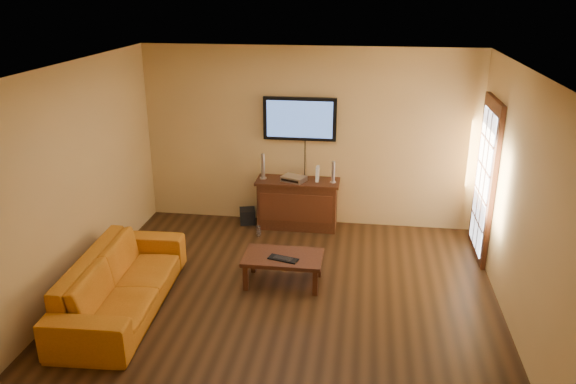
% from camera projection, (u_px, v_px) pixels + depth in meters
% --- Properties ---
extents(ground_plane, '(5.00, 5.00, 0.00)m').
position_uv_depth(ground_plane, '(283.00, 304.00, 6.56)').
color(ground_plane, black).
rests_on(ground_plane, ground).
extents(room_walls, '(5.00, 5.00, 5.00)m').
position_uv_depth(room_walls, '(291.00, 150.00, 6.56)').
color(room_walls, tan).
rests_on(room_walls, ground).
extents(french_door, '(0.07, 1.02, 2.22)m').
position_uv_depth(french_door, '(485.00, 182.00, 7.45)').
color(french_door, '#36180C').
rests_on(french_door, ground).
extents(media_console, '(1.25, 0.48, 0.75)m').
position_uv_depth(media_console, '(298.00, 203.00, 8.54)').
color(media_console, '#36180C').
rests_on(media_console, ground).
extents(television, '(1.09, 0.08, 0.64)m').
position_uv_depth(television, '(300.00, 119.00, 8.29)').
color(television, black).
rests_on(television, ground).
extents(coffee_table, '(0.97, 0.58, 0.38)m').
position_uv_depth(coffee_table, '(283.00, 260.00, 6.91)').
color(coffee_table, '#36180C').
rests_on(coffee_table, ground).
extents(sofa, '(0.78, 2.29, 0.88)m').
position_uv_depth(sofa, '(121.00, 273.00, 6.34)').
color(sofa, '#C06C15').
rests_on(sofa, ground).
extents(speaker_left, '(0.11, 0.11, 0.39)m').
position_uv_depth(speaker_left, '(263.00, 167.00, 8.44)').
color(speaker_left, silver).
rests_on(speaker_left, media_console).
extents(speaker_right, '(0.09, 0.09, 0.33)m').
position_uv_depth(speaker_right, '(333.00, 173.00, 8.27)').
color(speaker_right, silver).
rests_on(speaker_right, media_console).
extents(av_receiver, '(0.40, 0.35, 0.08)m').
position_uv_depth(av_receiver, '(294.00, 179.00, 8.37)').
color(av_receiver, silver).
rests_on(av_receiver, media_console).
extents(game_console, '(0.05, 0.16, 0.22)m').
position_uv_depth(game_console, '(318.00, 174.00, 8.36)').
color(game_console, white).
rests_on(game_console, media_console).
extents(subwoofer, '(0.29, 0.29, 0.23)m').
position_uv_depth(subwoofer, '(248.00, 216.00, 8.76)').
color(subwoofer, black).
rests_on(subwoofer, ground).
extents(bottle, '(0.06, 0.06, 0.18)m').
position_uv_depth(bottle, '(259.00, 231.00, 8.31)').
color(bottle, white).
rests_on(bottle, ground).
extents(keyboard, '(0.39, 0.23, 0.02)m').
position_uv_depth(keyboard, '(283.00, 259.00, 6.80)').
color(keyboard, black).
rests_on(keyboard, coffee_table).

